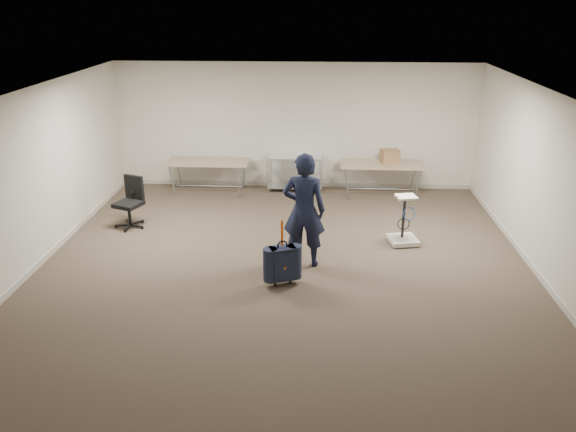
{
  "coord_description": "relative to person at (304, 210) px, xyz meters",
  "views": [
    {
      "loc": [
        0.51,
        -7.85,
        4.12
      ],
      "look_at": [
        0.06,
        0.3,
        0.91
      ],
      "focal_mm": 35.0,
      "sensor_mm": 36.0,
      "label": 1
    }
  ],
  "objects": [
    {
      "name": "cardboard_box",
      "position": [
        1.76,
        3.57,
        -0.07
      ],
      "size": [
        0.44,
        0.37,
        0.29
      ],
      "primitive_type": "cube",
      "rotation": [
        0.0,
        0.0,
        0.25
      ],
      "color": "#A17C4A",
      "rests_on": "folding_table_right"
    },
    {
      "name": "wire_shelf",
      "position": [
        -0.31,
        3.73,
        -0.5
      ],
      "size": [
        1.22,
        0.47,
        0.8
      ],
      "color": "silver",
      "rests_on": "ground"
    },
    {
      "name": "ground",
      "position": [
        -0.31,
        -0.47,
        -0.94
      ],
      "size": [
        9.0,
        9.0,
        0.0
      ],
      "primitive_type": "plane",
      "color": "#413327",
      "rests_on": "ground"
    },
    {
      "name": "room_shell",
      "position": [
        -0.31,
        0.91,
        -0.89
      ],
      "size": [
        8.0,
        9.0,
        9.0
      ],
      "color": "beige",
      "rests_on": "ground"
    },
    {
      "name": "folding_table_left",
      "position": [
        -2.21,
        3.48,
        -0.26
      ],
      "size": [
        1.8,
        0.75,
        0.73
      ],
      "color": "#8C7256",
      "rests_on": "ground"
    },
    {
      "name": "equipment_cart",
      "position": [
        1.75,
        0.93,
        -0.71
      ],
      "size": [
        0.57,
        0.57,
        0.89
      ],
      "color": "beige",
      "rests_on": "ground"
    },
    {
      "name": "office_chair",
      "position": [
        -3.33,
        1.44,
        -0.65
      ],
      "size": [
        0.59,
        0.59,
        0.97
      ],
      "color": "black",
      "rests_on": "ground"
    },
    {
      "name": "person",
      "position": [
        0.0,
        0.0,
        0.0
      ],
      "size": [
        0.73,
        0.51,
        1.88
      ],
      "primitive_type": "imported",
      "rotation": [
        0.0,
        0.0,
        3.05
      ],
      "color": "black",
      "rests_on": "ground"
    },
    {
      "name": "suitcase",
      "position": [
        -0.3,
        -0.74,
        -0.58
      ],
      "size": [
        0.44,
        0.34,
        1.05
      ],
      "color": "black",
      "rests_on": "ground"
    },
    {
      "name": "folding_table_right",
      "position": [
        1.59,
        3.48,
        -0.26
      ],
      "size": [
        1.8,
        0.75,
        0.73
      ],
      "color": "#8C7256",
      "rests_on": "ground"
    }
  ]
}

